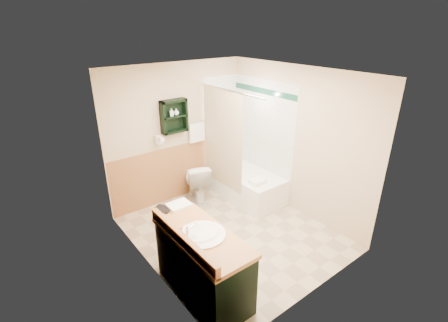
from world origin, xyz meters
TOP-DOWN VIEW (x-y plane):
  - floor at (0.00, 0.00)m, footprint 3.00×3.00m
  - back_wall at (0.00, 1.52)m, footprint 2.60×0.04m
  - left_wall at (-1.32, 0.00)m, footprint 0.04×3.00m
  - right_wall at (1.32, 0.00)m, footprint 0.04×3.00m
  - ceiling at (0.00, 0.00)m, footprint 2.60×3.00m
  - wainscot_left at (-1.29, 0.00)m, footprint 2.98×2.98m
  - wainscot_back at (0.00, 1.49)m, footprint 2.58×2.58m
  - mirror_frame at (-1.27, -0.55)m, footprint 1.30×1.30m
  - mirror_glass at (-1.27, -0.55)m, footprint 1.20×1.20m
  - tile_right at (1.28, 0.75)m, footprint 1.50×1.50m
  - tile_back at (1.03, 1.48)m, footprint 0.95×0.95m
  - tile_accent at (1.27, 0.75)m, footprint 1.50×1.50m
  - wall_shelf at (-0.10, 1.41)m, footprint 0.45×0.15m
  - hair_dryer at (-0.40, 1.43)m, footprint 0.10×0.24m
  - towel_bar at (0.35, 1.45)m, footprint 0.40×0.06m
  - curtain_rod at (0.53, 0.75)m, footprint 0.03×1.60m
  - shower_curtain at (0.53, 0.92)m, footprint 1.05×1.05m
  - vanity at (-0.99, -0.71)m, footprint 0.59×1.29m
  - bathtub at (0.93, 0.77)m, footprint 0.73×1.50m
  - toilet at (0.15, 1.21)m, footprint 0.60×0.80m
  - counter_towel at (-0.89, -0.03)m, footprint 0.28×0.22m
  - vanity_book at (-1.16, -0.01)m, footprint 0.15×0.10m
  - tub_towel at (0.78, 0.29)m, footprint 0.25×0.21m
  - soap_bottle_a at (-0.15, 1.40)m, footprint 0.08×0.14m
  - soap_bottle_b at (-0.06, 1.40)m, footprint 0.09×0.11m

SIDE VIEW (x-z plane):
  - floor at x=0.00m, z-range 0.00..0.00m
  - bathtub at x=0.93m, z-range 0.00..0.49m
  - toilet at x=0.15m, z-range 0.00..0.70m
  - vanity at x=-0.99m, z-range 0.00..0.82m
  - wainscot_left at x=-1.29m, z-range 0.00..1.00m
  - wainscot_back at x=0.00m, z-range 0.00..1.00m
  - tub_towel at x=0.78m, z-range 0.49..0.56m
  - counter_towel at x=-0.89m, z-range 0.82..0.86m
  - vanity_book at x=-1.16m, z-range 0.82..1.03m
  - tile_right at x=1.28m, z-range 0.00..2.10m
  - tile_back at x=1.03m, z-range 0.00..2.10m
  - shower_curtain at x=0.53m, z-range 0.30..2.00m
  - back_wall at x=0.00m, z-range 0.00..2.40m
  - left_wall at x=-1.32m, z-range 0.00..2.40m
  - right_wall at x=1.32m, z-range 0.00..2.40m
  - hair_dryer at x=-0.40m, z-range 1.11..1.29m
  - towel_bar at x=0.35m, z-range 1.15..1.55m
  - mirror_frame at x=-1.27m, z-range 1.00..2.00m
  - mirror_glass at x=-1.27m, z-range 1.05..1.95m
  - wall_shelf at x=-0.10m, z-range 1.27..1.83m
  - soap_bottle_a at x=-0.15m, z-range 1.56..1.62m
  - soap_bottle_b at x=-0.06m, z-range 1.56..1.65m
  - tile_accent at x=1.27m, z-range 1.85..1.95m
  - curtain_rod at x=0.53m, z-range 1.98..2.02m
  - ceiling at x=0.00m, z-range 2.40..2.44m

